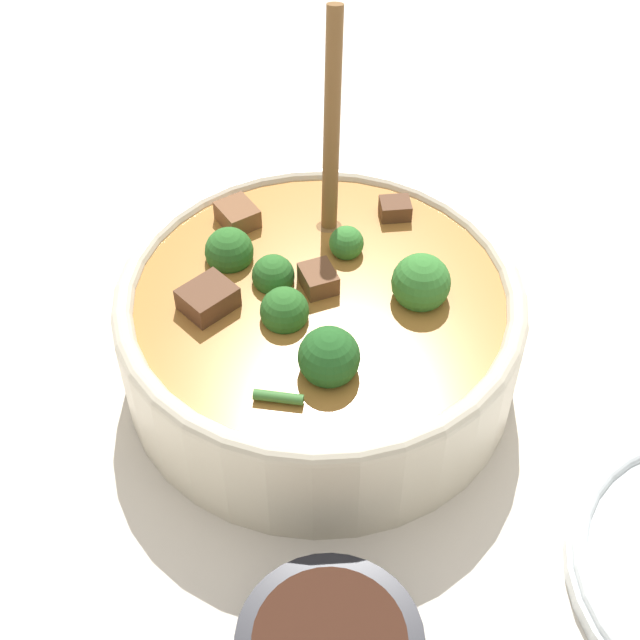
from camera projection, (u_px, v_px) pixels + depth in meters
ground_plane at (320, 372)px, 0.69m from camera, size 4.00×4.00×0.00m
stew_bowl at (320, 325)px, 0.65m from camera, size 0.29×0.29×0.25m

